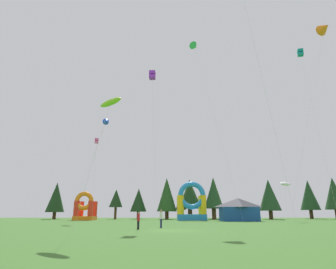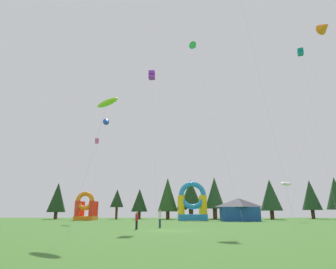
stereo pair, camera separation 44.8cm
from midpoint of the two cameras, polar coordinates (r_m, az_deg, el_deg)
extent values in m
plane|color=#3D6B28|center=(27.51, 0.46, -18.68)|extent=(120.00, 120.00, 0.00)
cube|color=#0C7F7A|center=(48.80, 25.33, 14.46)|extent=(0.93, 0.93, 0.46)
cube|color=#0C7F7A|center=(49.06, 25.26, 15.02)|extent=(0.93, 0.93, 0.46)
cylinder|color=silver|center=(41.04, 27.98, 1.86)|extent=(1.96, 6.84, 24.91)
cone|color=blue|center=(54.63, -11.89, 2.57)|extent=(1.61, 1.64, 1.36)
cylinder|color=silver|center=(52.19, -15.22, -6.59)|extent=(4.74, 2.10, 18.05)
cylinder|color=silver|center=(26.69, 19.24, 7.26)|extent=(6.11, 7.05, 22.95)
cone|color=green|center=(48.64, 5.61, 17.15)|extent=(1.80, 1.80, 1.42)
cylinder|color=silver|center=(41.62, 9.97, 2.01)|extent=(5.33, 3.43, 27.65)
ellipsoid|color=#8CD826|center=(22.42, -11.44, 6.27)|extent=(2.38, 2.28, 0.84)
cylinder|color=silver|center=(22.80, -15.13, -6.58)|extent=(3.01, 2.73, 9.76)
ellipsoid|color=white|center=(55.51, 22.89, -9.07)|extent=(3.23, 3.06, 1.09)
cylinder|color=silver|center=(54.71, 22.91, -12.41)|extent=(1.05, 0.92, 6.48)
cube|color=purple|center=(43.51, -2.91, 11.41)|extent=(0.95, 0.95, 0.54)
cube|color=purple|center=(43.80, -2.90, 12.17)|extent=(0.95, 0.95, 0.54)
cylinder|color=silver|center=(43.94, -2.42, -3.29)|extent=(0.62, 8.25, 21.48)
cube|color=#EA599E|center=(52.40, -13.77, -1.51)|extent=(0.76, 0.76, 0.40)
cube|color=#EA599E|center=(52.52, -13.73, -1.00)|extent=(0.76, 0.76, 0.40)
cylinder|color=silver|center=(53.49, -14.19, -9.08)|extent=(0.99, 4.36, 13.94)
cone|color=orange|center=(49.48, 29.16, 18.33)|extent=(1.95, 1.89, 1.77)
cylinder|color=silver|center=(41.04, 26.68, 3.55)|extent=(9.01, 1.71, 27.45)
cylinder|color=navy|center=(32.70, -1.08, -17.33)|extent=(0.18, 0.18, 0.91)
cylinder|color=navy|center=(32.55, -1.25, -17.34)|extent=(0.18, 0.18, 0.91)
cylinder|color=silver|center=(32.61, -1.16, -15.91)|extent=(0.44, 0.44, 0.72)
sphere|color=#9E704C|center=(32.61, -1.15, -15.06)|extent=(0.25, 0.25, 0.25)
cylinder|color=black|center=(29.42, -5.90, -17.61)|extent=(0.16, 0.16, 0.79)
cylinder|color=black|center=(29.30, -5.69, -17.62)|extent=(0.16, 0.16, 0.79)
cylinder|color=#B21E26|center=(29.34, -5.76, -16.23)|extent=(0.40, 0.40, 0.63)
sphere|color=#9E704C|center=(29.33, -5.73, -15.40)|extent=(0.22, 0.22, 0.22)
cube|color=orange|center=(64.04, -15.85, -15.81)|extent=(4.03, 4.41, 0.80)
cylinder|color=red|center=(62.86, -17.44, -13.96)|extent=(1.13, 1.13, 3.03)
cylinder|color=red|center=(62.07, -14.80, -14.14)|extent=(1.13, 1.13, 3.03)
cylinder|color=red|center=(66.00, -16.59, -14.06)|extent=(1.13, 1.13, 3.03)
cylinder|color=red|center=(65.26, -14.07, -14.22)|extent=(1.13, 1.13, 3.03)
torus|color=orange|center=(62.49, -16.03, -12.67)|extent=(3.81, 0.90, 3.81)
cube|color=#268CD8|center=(61.34, 5.17, -16.18)|extent=(5.84, 4.52, 1.17)
cylinder|color=yellow|center=(59.57, 2.99, -13.87)|extent=(1.27, 1.27, 3.76)
cylinder|color=yellow|center=(59.97, 7.49, -13.78)|extent=(1.27, 1.27, 3.76)
cylinder|color=yellow|center=(62.82, 2.84, -13.94)|extent=(1.27, 1.27, 3.76)
cylinder|color=yellow|center=(63.20, 7.11, -13.86)|extent=(1.27, 1.27, 3.76)
torus|color=#268CD8|center=(59.80, 5.20, -12.03)|extent=(5.59, 1.01, 5.59)
cube|color=#19478C|center=(56.40, 14.42, -15.17)|extent=(6.58, 4.48, 2.53)
pyramid|color=#3F3F47|center=(56.42, 14.28, -13.07)|extent=(6.58, 4.48, 1.62)
cylinder|color=#4C331E|center=(74.84, -21.36, -14.90)|extent=(0.78, 0.78, 1.59)
cone|color=#193819|center=(74.91, -21.04, -11.64)|extent=(4.31, 4.31, 6.94)
cylinder|color=#4C331E|center=(71.99, -10.04, -15.23)|extent=(0.59, 0.59, 2.77)
cone|color=#193819|center=(72.07, -9.91, -12.46)|extent=(3.25, 3.25, 4.21)
cylinder|color=#4C331E|center=(71.61, -5.54, -15.81)|extent=(0.71, 0.71, 1.71)
cone|color=#193819|center=(71.66, -5.46, -12.95)|extent=(3.97, 3.97, 5.46)
cylinder|color=#4C331E|center=(69.79, 0.21, -15.88)|extent=(0.85, 0.85, 1.75)
cone|color=#234C1E|center=(69.91, 0.21, -11.92)|extent=(4.72, 4.72, 7.91)
cylinder|color=#4C331E|center=(70.14, 3.06, -15.69)|extent=(0.44, 0.44, 2.16)
cone|color=#234C1E|center=(70.19, 3.02, -13.14)|extent=(2.46, 2.46, 4.08)
cylinder|color=#4C331E|center=(68.54, 4.93, -15.54)|extent=(0.70, 0.70, 2.45)
cone|color=#193819|center=(68.65, 4.84, -11.94)|extent=(3.86, 3.86, 6.18)
cylinder|color=#4C331E|center=(70.95, 4.91, -15.54)|extent=(1.02, 1.02, 2.43)
cone|color=#234C1E|center=(71.08, 4.82, -11.77)|extent=(5.67, 5.67, 6.92)
cylinder|color=#4C331E|center=(69.24, 9.58, -15.40)|extent=(0.77, 0.77, 2.43)
cone|color=#1E4221|center=(69.35, 9.42, -11.77)|extent=(4.30, 4.30, 6.36)
cylinder|color=#4C331E|center=(74.18, 9.75, -15.31)|extent=(0.82, 0.82, 2.57)
cone|color=#234C1E|center=(74.33, 9.57, -11.36)|extent=(4.56, 4.56, 7.70)
cylinder|color=#4C331E|center=(71.88, 20.39, -14.87)|extent=(0.89, 0.89, 1.94)
cone|color=#1E4221|center=(71.98, 20.05, -11.27)|extent=(4.95, 4.95, 7.15)
cylinder|color=#4C331E|center=(81.90, 27.28, -14.03)|extent=(0.85, 0.85, 2.12)
cone|color=#1E4221|center=(82.01, 26.87, -10.71)|extent=(4.73, 4.73, 7.45)
cone|color=#1E4221|center=(79.03, 30.78, -10.05)|extent=(4.83, 4.83, 7.48)
camera|label=1|loc=(0.22, -89.70, -0.08)|focal=30.43mm
camera|label=2|loc=(0.22, 90.30, 0.08)|focal=30.43mm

